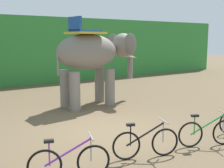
% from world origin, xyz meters
% --- Properties ---
extents(ground_plane, '(80.00, 80.00, 0.00)m').
position_xyz_m(ground_plane, '(0.00, 0.00, 0.00)').
color(ground_plane, brown).
extents(foliage_hedge, '(36.00, 6.00, 4.31)m').
position_xyz_m(foliage_hedge, '(0.00, 13.32, 2.15)').
color(foliage_hedge, '#338438').
rests_on(foliage_hedge, ground).
extents(elephant, '(4.20, 2.09, 3.78)m').
position_xyz_m(elephant, '(1.44, 3.36, 2.20)').
color(elephant, slate).
rests_on(elephant, ground).
extents(bike_purple, '(1.63, 0.71, 0.92)m').
position_xyz_m(bike_purple, '(-2.46, -2.24, 0.39)').
color(bike_purple, black).
rests_on(bike_purple, ground).
extents(bike_black, '(1.63, 0.70, 0.92)m').
position_xyz_m(bike_black, '(-0.42, -2.28, 0.39)').
color(bike_black, black).
rests_on(bike_black, ground).
extents(bike_green, '(1.60, 0.77, 0.92)m').
position_xyz_m(bike_green, '(1.48, -2.61, 0.39)').
color(bike_green, black).
rests_on(bike_green, ground).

